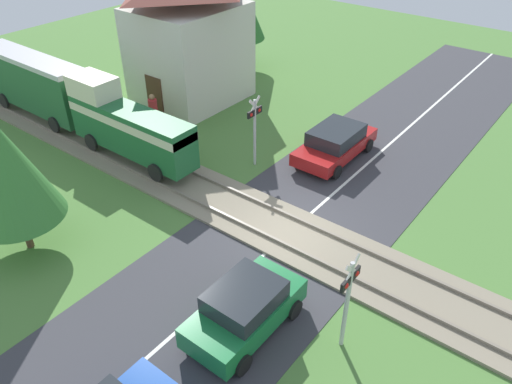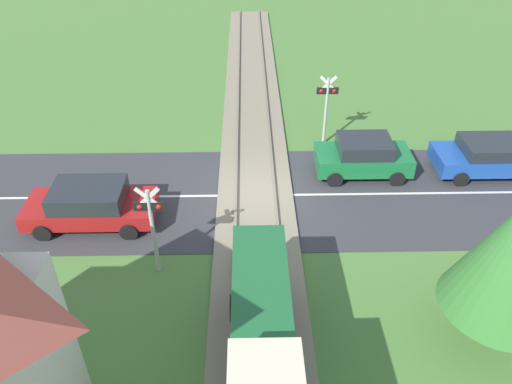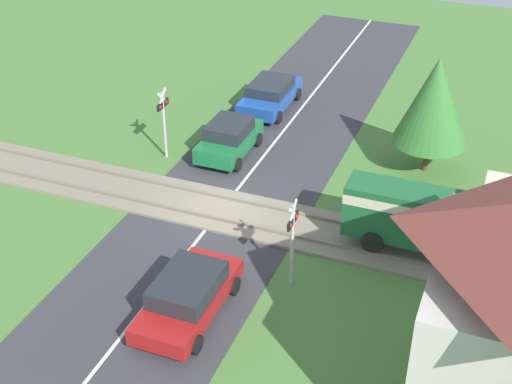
% 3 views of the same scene
% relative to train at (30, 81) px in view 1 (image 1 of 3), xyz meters
% --- Properties ---
extents(ground_plane, '(60.00, 60.00, 0.00)m').
position_rel_train_xyz_m(ground_plane, '(0.00, -15.56, -1.88)').
color(ground_plane, '#4C7A38').
extents(road_surface, '(48.00, 6.40, 0.02)m').
position_rel_train_xyz_m(road_surface, '(0.00, -15.56, -1.87)').
color(road_surface, '#38383D').
rests_on(road_surface, ground_plane).
extents(track_bed, '(2.80, 48.00, 0.24)m').
position_rel_train_xyz_m(track_bed, '(0.00, -15.56, -1.82)').
color(track_bed, gray).
rests_on(track_bed, ground_plane).
extents(train, '(1.58, 21.09, 3.18)m').
position_rel_train_xyz_m(train, '(0.00, 0.00, 0.00)').
color(train, '#1E6033').
rests_on(train, track_bed).
extents(car_near_crossing, '(3.67, 1.92, 1.55)m').
position_rel_train_xyz_m(car_near_crossing, '(-4.24, -17.00, -1.08)').
color(car_near_crossing, '#197038').
rests_on(car_near_crossing, ground_plane).
extents(car_far_side, '(4.37, 2.05, 1.46)m').
position_rel_train_xyz_m(car_far_side, '(5.64, -14.12, -1.12)').
color(car_far_side, '#A81919').
rests_on(car_far_side, ground_plane).
extents(crossing_signal_west_approach, '(0.90, 0.18, 3.13)m').
position_rel_train_xyz_m(crossing_signal_west_approach, '(-3.05, -19.45, 0.12)').
color(crossing_signal_west_approach, '#B7B7B7').
rests_on(crossing_signal_west_approach, ground_plane).
extents(crossing_signal_east_approach, '(0.90, 0.18, 3.13)m').
position_rel_train_xyz_m(crossing_signal_east_approach, '(3.05, -11.68, 0.12)').
color(crossing_signal_east_approach, '#B7B7B7').
rests_on(crossing_signal_east_approach, ground_plane).
extents(station_building, '(5.76, 4.87, 6.88)m').
position_rel_train_xyz_m(station_building, '(6.44, -4.76, 1.47)').
color(station_building, beige).
rests_on(station_building, ground_plane).
extents(pedestrian_by_station, '(0.43, 0.43, 1.73)m').
position_rel_train_xyz_m(pedestrian_by_station, '(2.82, -5.65, -1.09)').
color(pedestrian_by_station, '#B2282D').
rests_on(pedestrian_by_station, ground_plane).
extents(tree_by_station, '(3.38, 3.38, 5.93)m').
position_rel_train_xyz_m(tree_by_station, '(11.61, -3.66, 2.01)').
color(tree_by_station, brown).
rests_on(tree_by_station, ground_plane).
extents(tree_roadside_hedge, '(3.01, 3.01, 4.96)m').
position_rel_train_xyz_m(tree_roadside_hedge, '(-5.99, -8.91, 1.26)').
color(tree_roadside_hedge, brown).
rests_on(tree_roadside_hedge, ground_plane).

